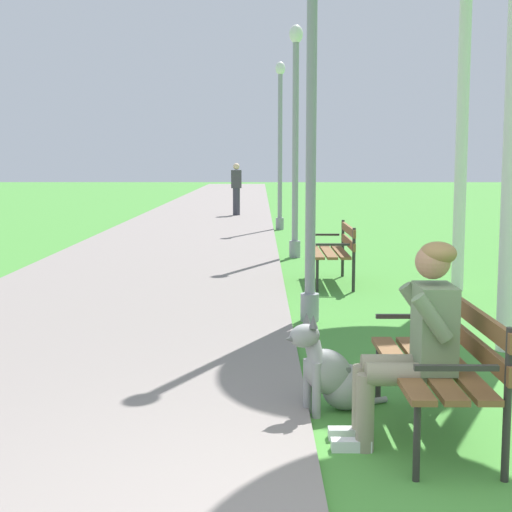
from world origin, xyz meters
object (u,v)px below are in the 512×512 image
object	(u,v)px
park_bench_mid	(335,248)
dog_grey	(334,375)
lamp_post_near	(312,99)
person_seated_on_near_bench	(416,336)
pedestrian_distant	(236,189)
park_bench_near	(444,357)
lamp_post_far	(280,144)
lamp_post_mid	(295,139)

from	to	relation	value
park_bench_mid	dog_grey	size ratio (longest dim) A/B	1.95
park_bench_mid	dog_grey	world-z (taller)	park_bench_mid
park_bench_mid	dog_grey	xyz separation A→B (m)	(-0.54, -5.65, -0.25)
lamp_post_near	person_seated_on_near_bench	bearing A→B (deg)	-83.88
lamp_post_near	pedestrian_distant	size ratio (longest dim) A/B	2.78
park_bench_mid	person_seated_on_near_bench	world-z (taller)	person_seated_on_near_bench
park_bench_near	pedestrian_distant	size ratio (longest dim) A/B	0.91
park_bench_mid	person_seated_on_near_bench	size ratio (longest dim) A/B	1.20
dog_grey	person_seated_on_near_bench	bearing A→B (deg)	-55.95
park_bench_near	person_seated_on_near_bench	xyz separation A→B (m)	(-0.21, -0.15, 0.17)
park_bench_near	dog_grey	distance (m)	0.84
park_bench_near	lamp_post_near	world-z (taller)	lamp_post_near
lamp_post_near	lamp_post_far	world-z (taller)	lamp_post_near
dog_grey	lamp_post_far	distance (m)	14.42
park_bench_mid	park_bench_near	bearing A→B (deg)	-89.14
person_seated_on_near_bench	lamp_post_far	distance (m)	15.01
person_seated_on_near_bench	lamp_post_near	bearing A→B (deg)	96.12
lamp_post_far	park_bench_near	bearing A→B (deg)	-87.46
park_bench_near	person_seated_on_near_bench	distance (m)	0.31
lamp_post_mid	pedestrian_distant	bearing A→B (deg)	97.49
park_bench_near	lamp_post_mid	world-z (taller)	lamp_post_mid
pedestrian_distant	park_bench_mid	bearing A→B (deg)	-82.35
person_seated_on_near_bench	lamp_post_near	distance (m)	4.09
park_bench_mid	dog_grey	distance (m)	5.68
park_bench_near	lamp_post_mid	xyz separation A→B (m)	(-0.53, 9.14, 1.60)
lamp_post_mid	lamp_post_far	bearing A→B (deg)	91.32
pedestrian_distant	person_seated_on_near_bench	bearing A→B (deg)	-85.11
park_bench_near	dog_grey	world-z (taller)	park_bench_near
person_seated_on_near_bench	lamp_post_mid	xyz separation A→B (m)	(-0.32, 9.29, 1.43)
lamp_post_mid	pedestrian_distant	distance (m)	10.56
person_seated_on_near_bench	pedestrian_distant	world-z (taller)	pedestrian_distant
park_bench_near	person_seated_on_near_bench	world-z (taller)	person_seated_on_near_bench
park_bench_near	lamp_post_far	world-z (taller)	lamp_post_far
lamp_post_near	lamp_post_mid	world-z (taller)	lamp_post_near
dog_grey	lamp_post_mid	xyz separation A→B (m)	(0.11, 8.65, 1.85)
person_seated_on_near_bench	lamp_post_mid	bearing A→B (deg)	91.96
person_seated_on_near_bench	park_bench_near	bearing A→B (deg)	35.58
park_bench_mid	pedestrian_distant	size ratio (longest dim) A/B	0.91
lamp_post_near	lamp_post_far	xyz separation A→B (m)	(-0.05, 11.22, -0.23)
pedestrian_distant	dog_grey	bearing A→B (deg)	-86.23
dog_grey	lamp_post_far	xyz separation A→B (m)	(-0.02, 14.30, 1.88)
park_bench_mid	lamp_post_near	xyz separation A→B (m)	(-0.51, -2.58, 1.86)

